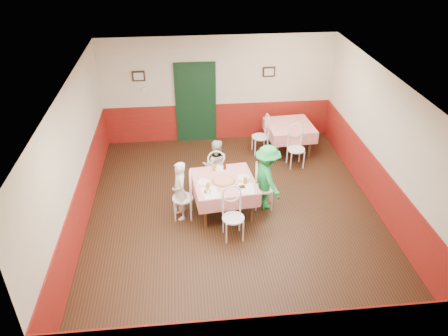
{
  "coord_description": "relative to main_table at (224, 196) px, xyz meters",
  "views": [
    {
      "loc": [
        -0.94,
        -7.21,
        5.48
      ],
      "look_at": [
        -0.19,
        0.13,
        1.05
      ],
      "focal_mm": 35.0,
      "sensor_mm": 36.0,
      "label": 1
    }
  ],
  "objects": [
    {
      "name": "back_wall",
      "position": [
        0.19,
        3.37,
        1.02
      ],
      "size": [
        6.0,
        0.1,
        2.8
      ],
      "primitive_type": "cube",
      "color": "beige",
      "rests_on": "ground"
    },
    {
      "name": "diner_right",
      "position": [
        0.9,
        0.09,
        0.34
      ],
      "size": [
        0.8,
        1.04,
        1.43
      ],
      "primitive_type": "imported",
      "rotation": [
        0.0,
        0.0,
        1.89
      ],
      "color": "gray",
      "rests_on": "ground"
    },
    {
      "name": "shaker_b",
      "position": [
        -0.32,
        -0.48,
        0.43
      ],
      "size": [
        0.04,
        0.04,
        0.09
      ],
      "primitive_type": "cylinder",
      "rotation": [
        0.0,
        0.0,
        0.1
      ],
      "color": "silver",
      "rests_on": "main_table"
    },
    {
      "name": "beer_bottle",
      "position": [
        0.06,
        0.4,
        0.5
      ],
      "size": [
        0.07,
        0.07,
        0.22
      ],
      "primitive_type": "cylinder",
      "rotation": [
        0.0,
        0.0,
        0.1
      ],
      "color": "#381C0A",
      "rests_on": "main_table"
    },
    {
      "name": "second_table",
      "position": [
        1.92,
        2.43,
        0.0
      ],
      "size": [
        1.19,
        1.19,
        0.77
      ],
      "primitive_type": "cube",
      "rotation": [
        0.0,
        0.0,
        0.07
      ],
      "color": "red",
      "rests_on": "ground"
    },
    {
      "name": "menu_left",
      "position": [
        -0.31,
        -0.41,
        0.39
      ],
      "size": [
        0.39,
        0.46,
        0.0
      ],
      "primitive_type": "cube",
      "rotation": [
        0.0,
        0.0,
        0.24
      ],
      "color": "white",
      "rests_on": "main_table"
    },
    {
      "name": "glass_a",
      "position": [
        -0.35,
        -0.27,
        0.45
      ],
      "size": [
        0.08,
        0.08,
        0.13
      ],
      "primitive_type": "cylinder",
      "rotation": [
        0.0,
        0.0,
        0.1
      ],
      "color": "#BF7219",
      "rests_on": "main_table"
    },
    {
      "name": "plate_right",
      "position": [
        0.41,
        0.06,
        0.39
      ],
      "size": [
        0.27,
        0.27,
        0.01
      ],
      "primitive_type": "cylinder",
      "rotation": [
        0.0,
        0.0,
        0.1
      ],
      "color": "white",
      "rests_on": "main_table"
    },
    {
      "name": "wainscot_back",
      "position": [
        0.19,
        3.36,
        0.12
      ],
      "size": [
        6.0,
        0.03,
        1.0
      ],
      "primitive_type": "cube",
      "color": "maroon",
      "rests_on": "ground"
    },
    {
      "name": "chair_far",
      "position": [
        -0.09,
        0.85,
        0.08
      ],
      "size": [
        0.45,
        0.45,
        0.9
      ],
      "primitive_type": null,
      "rotation": [
        0.0,
        0.0,
        3.08
      ],
      "color": "white",
      "rests_on": "ground"
    },
    {
      "name": "diner_left",
      "position": [
        -0.9,
        -0.09,
        0.25
      ],
      "size": [
        0.4,
        0.51,
        1.26
      ],
      "primitive_type": "imported",
      "rotation": [
        0.0,
        0.0,
        -1.35
      ],
      "color": "gray",
      "rests_on": "ground"
    },
    {
      "name": "right_wall",
      "position": [
        3.19,
        -0.13,
        1.02
      ],
      "size": [
        0.1,
        7.0,
        2.8
      ],
      "primitive_type": "cube",
      "color": "beige",
      "rests_on": "ground"
    },
    {
      "name": "front_wall",
      "position": [
        0.19,
        -3.63,
        1.02
      ],
      "size": [
        6.0,
        0.1,
        2.8
      ],
      "primitive_type": "cube",
      "color": "beige",
      "rests_on": "ground"
    },
    {
      "name": "chair_second_b",
      "position": [
        1.92,
        1.68,
        0.08
      ],
      "size": [
        0.45,
        0.45,
        0.9
      ],
      "primitive_type": null,
      "rotation": [
        0.0,
        0.0,
        0.07
      ],
      "color": "white",
      "rests_on": "ground"
    },
    {
      "name": "picture_right",
      "position": [
        1.49,
        3.32,
        1.48
      ],
      "size": [
        0.32,
        0.03,
        0.26
      ],
      "primitive_type": "cube",
      "color": "black",
      "rests_on": "back_wall"
    },
    {
      "name": "chair_near",
      "position": [
        0.09,
        -0.85,
        0.08
      ],
      "size": [
        0.45,
        0.45,
        0.9
      ],
      "primitive_type": null,
      "rotation": [
        0.0,
        0.0,
        0.08
      ],
      "color": "white",
      "rests_on": "ground"
    },
    {
      "name": "left_wall",
      "position": [
        -2.81,
        -0.13,
        1.02
      ],
      "size": [
        0.1,
        7.0,
        2.8
      ],
      "primitive_type": "cube",
      "color": "beige",
      "rests_on": "ground"
    },
    {
      "name": "glass_c",
      "position": [
        -0.16,
        0.41,
        0.45
      ],
      "size": [
        0.08,
        0.08,
        0.13
      ],
      "primitive_type": "cylinder",
      "rotation": [
        0.0,
        0.0,
        0.1
      ],
      "color": "#BF7219",
      "rests_on": "main_table"
    },
    {
      "name": "glass_b",
      "position": [
        0.41,
        -0.16,
        0.45
      ],
      "size": [
        0.08,
        0.08,
        0.14
      ],
      "primitive_type": "cylinder",
      "rotation": [
        0.0,
        0.0,
        0.1
      ],
      "color": "#BF7219",
      "rests_on": "main_table"
    },
    {
      "name": "chair_left",
      "position": [
        -0.85,
        -0.09,
        0.08
      ],
      "size": [
        0.44,
        0.44,
        0.9
      ],
      "primitive_type": null,
      "rotation": [
        0.0,
        0.0,
        -1.62
      ],
      "color": "white",
      "rests_on": "ground"
    },
    {
      "name": "plate_left",
      "position": [
        -0.42,
        -0.02,
        0.39
      ],
      "size": [
        0.27,
        0.27,
        0.01
      ],
      "primitive_type": "cylinder",
      "rotation": [
        0.0,
        0.0,
        0.1
      ],
      "color": "white",
      "rests_on": "main_table"
    },
    {
      "name": "diner_far",
      "position": [
        -0.09,
        0.9,
        0.22
      ],
      "size": [
        0.59,
        0.46,
        1.2
      ],
      "primitive_type": "imported",
      "rotation": [
        0.0,
        0.0,
        3.16
      ],
      "color": "gray",
      "rests_on": "ground"
    },
    {
      "name": "shaker_a",
      "position": [
        -0.38,
        -0.47,
        0.43
      ],
      "size": [
        0.04,
        0.04,
        0.09
      ],
      "primitive_type": "cylinder",
      "rotation": [
        0.0,
        0.0,
        0.1
      ],
      "color": "silver",
      "rests_on": "main_table"
    },
    {
      "name": "thermostat",
      "position": [
        -1.71,
        3.32,
        1.12
      ],
      "size": [
        0.1,
        0.03,
        0.1
      ],
      "primitive_type": "cube",
      "color": "white",
      "rests_on": "back_wall"
    },
    {
      "name": "pizza",
      "position": [
        -0.01,
        -0.03,
        0.4
      ],
      "size": [
        0.48,
        0.48,
        0.03
      ],
      "primitive_type": "cylinder",
      "rotation": [
        0.0,
        0.0,
        0.1
      ],
      "color": "#B74723",
      "rests_on": "main_table"
    },
    {
      "name": "menu_right",
      "position": [
        0.4,
        -0.33,
        0.39
      ],
      "size": [
        0.34,
        0.43,
        0.0
      ],
      "primitive_type": "cube",
      "rotation": [
        0.0,
        0.0,
        -0.1
      ],
      "color": "white",
      "rests_on": "main_table"
    },
    {
      "name": "shaker_c",
      "position": [
        -0.41,
        -0.42,
        0.43
      ],
      "size": [
        0.04,
        0.04,
        0.09
      ],
      "primitive_type": "cylinder",
      "rotation": [
        0.0,
        0.0,
        0.1
      ],
      "color": "#B23319",
      "rests_on": "main_table"
    },
    {
      "name": "picture_left",
      "position": [
        -1.81,
        3.32,
        1.48
      ],
      "size": [
        0.32,
        0.03,
        0.26
      ],
      "primitive_type": "cube",
      "color": "black",
      "rests_on": "back_wall"
    },
    {
      "name": "plate_far",
      "position": [
        -0.03,
        0.44,
        0.39
      ],
      "size": [
        0.27,
        0.27,
        0.01
      ],
      "primitive_type": "cylinder",
      "rotation": [
        0.0,
        0.0,
        0.1
      ],
      "color": "white",
      "rests_on": "main_table"
    },
    {
      "name": "door",
      "position": [
        -0.41,
        3.32,
        0.68
      ],
      "size": [
        0.96,
        0.06,
        2.1
      ],
      "primitive_type": "cube",
      "color": "black",
      "rests_on": "ground"
    },
    {
      "name": "main_table",
      "position": [
        0.0,
        0.0,
        0.0
      ],
      "size": [
        1.34,
        1.34,
        0.77
      ],
      "primitive_type": "cube",
      "rotation": [
        0.0,
        0.0,
        0.1
      ],
      "color": "red",
      "rests_on": "ground"
    },
    {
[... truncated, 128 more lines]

